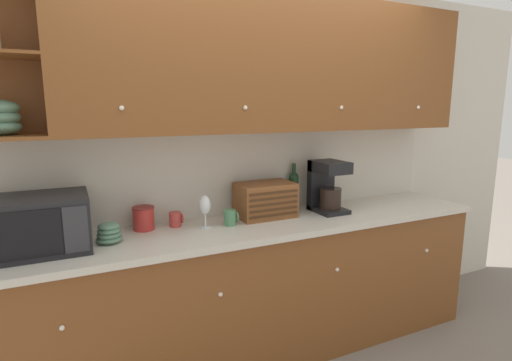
{
  "coord_description": "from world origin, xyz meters",
  "views": [
    {
      "loc": [
        -1.13,
        -2.58,
        1.72
      ],
      "look_at": [
        0.0,
        -0.2,
        1.22
      ],
      "focal_mm": 28.0,
      "sensor_mm": 36.0,
      "label": 1
    }
  ],
  "objects": [
    {
      "name": "ground_plane",
      "position": [
        0.0,
        0.0,
        0.0
      ],
      "size": [
        24.0,
        24.0,
        0.0
      ],
      "primitive_type": "plane",
      "color": "slate"
    },
    {
      "name": "wall_back",
      "position": [
        0.0,
        0.03,
        1.3
      ],
      "size": [
        5.66,
        0.06,
        2.6
      ],
      "color": "beige",
      "rests_on": "ground_plane"
    },
    {
      "name": "counter_unit",
      "position": [
        0.0,
        -0.29,
        0.48
      ],
      "size": [
        3.28,
        0.61,
        0.96
      ],
      "color": "brown",
      "rests_on": "ground_plane"
    },
    {
      "name": "backsplash_panel",
      "position": [
        0.0,
        -0.01,
        1.25
      ],
      "size": [
        3.26,
        0.01,
        0.59
      ],
      "color": "beige",
      "rests_on": "counter_unit"
    },
    {
      "name": "upper_cabinets",
      "position": [
        0.17,
        -0.18,
        1.98
      ],
      "size": [
        3.26,
        0.37,
        0.87
      ],
      "color": "brown",
      "rests_on": "backsplash_panel"
    },
    {
      "name": "microwave",
      "position": [
        -1.31,
        -0.27,
        1.11
      ],
      "size": [
        0.52,
        0.38,
        0.3
      ],
      "color": "black",
      "rests_on": "counter_unit"
    },
    {
      "name": "bowl_stack_on_counter",
      "position": [
        -0.96,
        -0.29,
        1.01
      ],
      "size": [
        0.14,
        0.14,
        0.12
      ],
      "color": "slate",
      "rests_on": "counter_unit"
    },
    {
      "name": "storage_canister",
      "position": [
        -0.74,
        -0.12,
        1.03
      ],
      "size": [
        0.14,
        0.14,
        0.15
      ],
      "color": "#B22D28",
      "rests_on": "counter_unit"
    },
    {
      "name": "mug_blue_second",
      "position": [
        -0.54,
        -0.14,
        1.0
      ],
      "size": [
        0.09,
        0.08,
        0.09
      ],
      "color": "#B73D38",
      "rests_on": "counter_unit"
    },
    {
      "name": "wine_glass",
      "position": [
        -0.38,
        -0.26,
        1.1
      ],
      "size": [
        0.07,
        0.07,
        0.21
      ],
      "color": "silver",
      "rests_on": "counter_unit"
    },
    {
      "name": "mug",
      "position": [
        -0.21,
        -0.27,
        1.01
      ],
      "size": [
        0.09,
        0.08,
        0.1
      ],
      "color": "#4C845B",
      "rests_on": "counter_unit"
    },
    {
      "name": "bread_box",
      "position": [
        0.08,
        -0.18,
        1.08
      ],
      "size": [
        0.39,
        0.26,
        0.24
      ],
      "color": "brown",
      "rests_on": "counter_unit"
    },
    {
      "name": "wine_bottle",
      "position": [
        0.38,
        -0.06,
        1.11
      ],
      "size": [
        0.07,
        0.07,
        0.34
      ],
      "color": "#19381E",
      "rests_on": "counter_unit"
    },
    {
      "name": "coffee_maker",
      "position": [
        0.56,
        -0.23,
        1.15
      ],
      "size": [
        0.21,
        0.27,
        0.37
      ],
      "color": "black",
      "rests_on": "counter_unit"
    }
  ]
}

